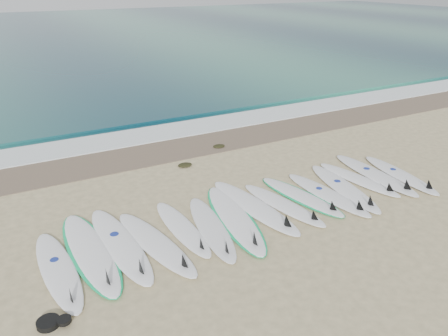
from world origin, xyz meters
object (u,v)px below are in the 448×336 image
surfboard_0 (59,271)px  surfboard_14 (402,175)px  surfboard_7 (256,207)px  leash_coil (52,322)px

surfboard_0 → surfboard_14: 7.90m
surfboard_0 → surfboard_14: surfboard_0 is taller
surfboard_7 → surfboard_14: surfboard_7 is taller
surfboard_7 → leash_coil: surfboard_7 is taller
surfboard_0 → surfboard_7: surfboard_7 is taller
surfboard_7 → surfboard_14: bearing=-10.1°
surfboard_7 → surfboard_0: bearing=178.4°
surfboard_7 → surfboard_14: size_ratio=1.15×
surfboard_14 → leash_coil: bearing=-165.5°
surfboard_0 → surfboard_7: (3.95, 0.28, 0.01)m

